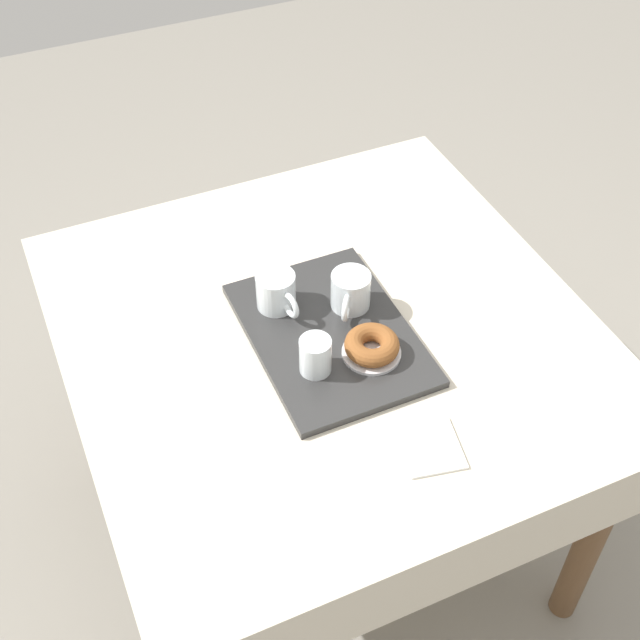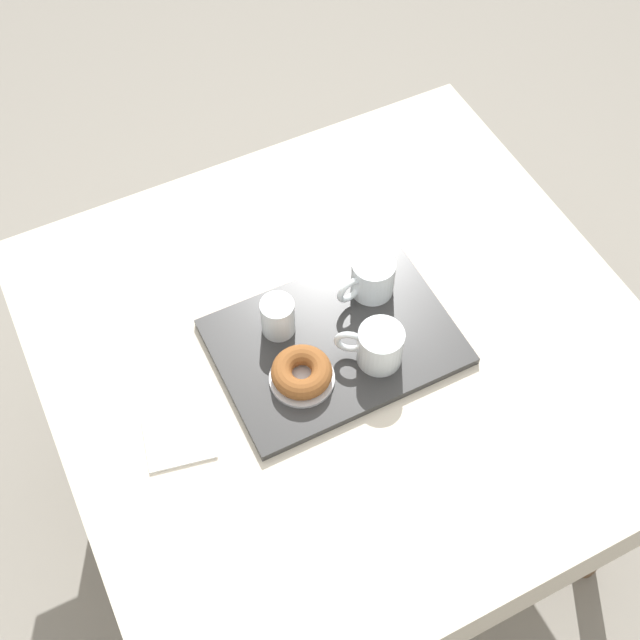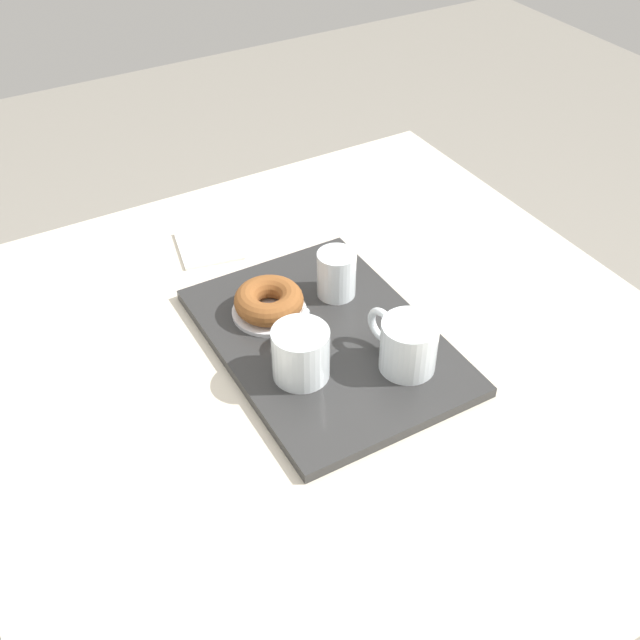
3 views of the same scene
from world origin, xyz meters
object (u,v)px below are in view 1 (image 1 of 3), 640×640
(donut_plate_left, at_px, (371,353))
(paper_napkin, at_px, (431,447))
(tea_mug_right, at_px, (277,292))
(sugar_donut_left, at_px, (372,345))
(serving_tray, at_px, (330,334))
(tea_mug_left, at_px, (350,292))
(dining_table, at_px, (328,360))
(water_glass_near, at_px, (315,357))

(donut_plate_left, height_order, paper_napkin, donut_plate_left)
(donut_plate_left, bearing_deg, tea_mug_right, -149.83)
(tea_mug_right, distance_m, sugar_donut_left, 0.24)
(donut_plate_left, bearing_deg, serving_tray, -151.63)
(tea_mug_right, bearing_deg, serving_tray, 31.58)
(tea_mug_left, bearing_deg, tea_mug_right, -113.82)
(dining_table, relative_size, serving_tray, 2.52)
(serving_tray, xyz_separation_m, donut_plate_left, (0.09, 0.05, 0.01))
(tea_mug_right, relative_size, water_glass_near, 1.60)
(dining_table, xyz_separation_m, tea_mug_left, (-0.03, 0.06, 0.16))
(tea_mug_left, bearing_deg, water_glass_near, -45.80)
(tea_mug_left, bearing_deg, dining_table, -66.25)
(tea_mug_left, relative_size, sugar_donut_left, 1.04)
(serving_tray, height_order, sugar_donut_left, sugar_donut_left)
(sugar_donut_left, bearing_deg, paper_napkin, 0.60)
(serving_tray, bearing_deg, paper_napkin, 8.92)
(dining_table, distance_m, donut_plate_left, 0.17)
(dining_table, height_order, serving_tray, serving_tray)
(serving_tray, xyz_separation_m, water_glass_near, (0.08, -0.07, 0.04))
(serving_tray, relative_size, water_glass_near, 5.58)
(water_glass_near, height_order, paper_napkin, water_glass_near)
(donut_plate_left, bearing_deg, water_glass_near, -94.14)
(tea_mug_right, relative_size, donut_plate_left, 1.06)
(dining_table, relative_size, paper_napkin, 9.42)
(tea_mug_right, distance_m, water_glass_near, 0.20)
(tea_mug_left, xyz_separation_m, paper_napkin, (0.38, -0.02, -0.05))
(sugar_donut_left, bearing_deg, dining_table, -159.90)
(dining_table, height_order, tea_mug_right, tea_mug_right)
(serving_tray, xyz_separation_m, tea_mug_right, (-0.11, -0.07, 0.05))
(tea_mug_left, distance_m, tea_mug_right, 0.15)
(water_glass_near, bearing_deg, tea_mug_left, 134.20)
(tea_mug_left, distance_m, sugar_donut_left, 0.15)
(donut_plate_left, bearing_deg, sugar_donut_left, 45.00)
(dining_table, height_order, water_glass_near, water_glass_near)
(tea_mug_right, xyz_separation_m, water_glass_near, (0.20, 0.00, -0.00))
(tea_mug_right, xyz_separation_m, sugar_donut_left, (0.21, 0.12, -0.01))
(serving_tray, distance_m, tea_mug_left, 0.10)
(dining_table, height_order, sugar_donut_left, sugar_donut_left)
(sugar_donut_left, bearing_deg, tea_mug_right, -149.83)
(dining_table, xyz_separation_m, paper_napkin, (0.36, 0.04, 0.10))
(sugar_donut_left, distance_m, paper_napkin, 0.24)
(tea_mug_left, distance_m, donut_plate_left, 0.15)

